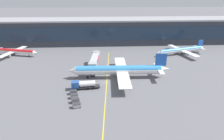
% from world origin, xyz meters
% --- Properties ---
extents(ground_plane, '(700.00, 700.00, 0.00)m').
position_xyz_m(ground_plane, '(0.00, 0.00, 0.00)').
color(ground_plane, slate).
extents(apron_lead_in_line, '(5.29, 79.86, 0.01)m').
position_xyz_m(apron_lead_in_line, '(0.71, 2.00, 0.00)').
color(apron_lead_in_line, yellow).
rests_on(apron_lead_in_line, ground_plane).
extents(terminal_building, '(204.91, 20.59, 16.87)m').
position_xyz_m(terminal_building, '(6.18, 64.98, 8.45)').
color(terminal_building, '#2D333D').
rests_on(terminal_building, ground_plane).
extents(main_airliner, '(43.78, 34.81, 10.80)m').
position_xyz_m(main_airliner, '(6.09, 4.05, 3.67)').
color(main_airliner, white).
rests_on(main_airliner, ground_plane).
extents(jet_bridge, '(5.36, 20.58, 6.37)m').
position_xyz_m(jet_bridge, '(-4.51, 15.25, 4.69)').
color(jet_bridge, '#B2B7BC').
rests_on(jet_bridge, ground_plane).
extents(fuel_tanker, '(11.00, 3.63, 3.25)m').
position_xyz_m(fuel_tanker, '(-8.47, -5.68, 1.75)').
color(fuel_tanker, '#232326').
rests_on(fuel_tanker, ground_plane).
extents(baggage_cart_0, '(2.93, 2.14, 1.48)m').
position_xyz_m(baggage_cart_0, '(-9.82, -19.02, 0.78)').
color(baggage_cart_0, gray).
rests_on(baggage_cart_0, ground_plane).
extents(baggage_cart_1, '(2.93, 2.14, 1.48)m').
position_xyz_m(baggage_cart_1, '(-10.56, -15.91, 0.78)').
color(baggage_cart_1, '#595B60').
rests_on(baggage_cart_1, ground_plane).
extents(baggage_cart_2, '(2.93, 2.14, 1.48)m').
position_xyz_m(baggage_cart_2, '(-11.29, -12.79, 0.78)').
color(baggage_cart_2, gray).
rests_on(baggage_cart_2, ground_plane).
extents(baggage_cart_3, '(2.93, 2.14, 1.48)m').
position_xyz_m(baggage_cart_3, '(-12.02, -9.68, 0.78)').
color(baggage_cart_3, '#595B60').
rests_on(baggage_cart_3, ground_plane).
extents(commuter_jet_far, '(29.22, 23.62, 7.27)m').
position_xyz_m(commuter_jet_far, '(-51.60, 39.22, 2.50)').
color(commuter_jet_far, white).
rests_on(commuter_jet_far, ground_plane).
extents(commuter_jet_near, '(31.99, 25.92, 7.64)m').
position_xyz_m(commuter_jet_near, '(45.32, 35.74, 2.68)').
color(commuter_jet_near, white).
rests_on(commuter_jet_near, ground_plane).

